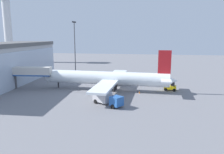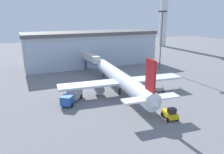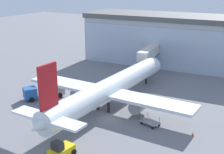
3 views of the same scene
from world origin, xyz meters
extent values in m
plane|color=slate|center=(0.00, 0.00, 0.00)|extent=(240.00, 240.00, 0.00)
cube|color=#B0B0B0|center=(0.00, 37.32, 5.62)|extent=(49.38, 16.55, 11.25)
cube|color=#B0BFD3|center=(0.40, 30.26, 5.06)|extent=(47.64, 2.98, 10.12)
cube|color=#585858|center=(0.00, 37.32, 11.85)|extent=(50.36, 16.88, 1.20)
cube|color=beige|center=(-3.71, 25.50, 4.93)|extent=(3.47, 11.85, 2.40)
cube|color=#194799|center=(-3.71, 25.50, 3.88)|extent=(3.52, 11.86, 0.30)
cylinder|color=#4C4C51|center=(-4.19, 29.85, 1.86)|extent=(0.70, 0.70, 3.73)
cylinder|color=silver|center=(54.33, 71.86, 17.44)|extent=(4.24, 4.24, 34.88)
cylinder|color=#59595E|center=(20.11, 20.83, 9.63)|extent=(0.36, 0.36, 19.26)
cube|color=#333338|center=(20.11, 20.83, 19.51)|extent=(3.20, 0.40, 0.50)
cylinder|color=white|center=(-1.73, 4.68, 3.37)|extent=(4.57, 33.63, 3.54)
cone|color=white|center=(-1.21, 21.44, 3.37)|extent=(3.63, 3.11, 3.54)
cone|color=white|center=(-2.24, -12.08, 3.37)|extent=(3.31, 4.10, 3.18)
cube|color=white|center=(-1.78, 3.01, 3.02)|extent=(30.68, 5.14, 0.50)
cube|color=white|center=(-2.21, -11.08, 3.90)|extent=(11.07, 2.74, 0.30)
cube|color=red|center=(-2.20, -10.58, 8.06)|extent=(0.46, 3.21, 5.84)
cylinder|color=gray|center=(-7.57, 3.69, 1.67)|extent=(2.20, 3.26, 2.10)
cylinder|color=gray|center=(4.04, 3.33, 1.67)|extent=(2.20, 3.26, 2.10)
cylinder|color=black|center=(-2.87, 2.04, 0.80)|extent=(0.50, 0.50, 1.60)
cylinder|color=black|center=(-0.75, 1.97, 0.80)|extent=(0.50, 0.50, 1.60)
cylinder|color=black|center=(-1.30, 18.44, 0.80)|extent=(0.40, 0.40, 1.60)
cube|color=#2659A5|center=(-15.73, -0.47, 1.40)|extent=(3.05, 3.05, 1.90)
cube|color=#B2B2B7|center=(-13.38, 3.01, 1.55)|extent=(4.06, 4.55, 2.20)
cylinder|color=black|center=(-14.81, -1.09, 0.45)|extent=(0.75, 0.91, 0.90)
cylinder|color=black|center=(-16.64, 0.14, 0.45)|extent=(0.75, 0.91, 0.90)
cylinder|color=black|center=(-11.91, 3.23, 0.45)|extent=(0.75, 0.91, 0.90)
cylinder|color=black|center=(-13.73, 4.45, 0.45)|extent=(0.75, 0.91, 0.90)
cube|color=gray|center=(7.12, 0.96, 0.52)|extent=(3.16, 2.38, 0.16)
cylinder|color=black|center=(8.41, 1.30, 0.22)|extent=(0.46, 0.25, 0.44)
cylinder|color=gray|center=(8.41, 1.30, 1.05)|extent=(0.08, 0.08, 0.90)
cylinder|color=black|center=(7.96, -0.07, 0.22)|extent=(0.46, 0.25, 0.44)
cylinder|color=gray|center=(7.96, -0.07, 1.05)|extent=(0.08, 0.08, 0.90)
cylinder|color=black|center=(6.27, 1.99, 0.22)|extent=(0.46, 0.25, 0.44)
cylinder|color=gray|center=(6.27, 1.99, 1.05)|extent=(0.08, 0.08, 0.90)
cylinder|color=black|center=(5.83, 0.61, 0.22)|extent=(0.46, 0.25, 0.44)
cylinder|color=gray|center=(5.83, 0.61, 1.05)|extent=(0.08, 0.08, 0.90)
cube|color=yellow|center=(1.09, -12.53, 0.85)|extent=(2.17, 3.39, 0.90)
cube|color=#26262B|center=(1.01, -13.16, 1.80)|extent=(1.51, 1.16, 1.00)
cylinder|color=black|center=(0.33, -11.31, 0.40)|extent=(0.44, 0.84, 0.80)
cylinder|color=black|center=(2.11, -11.52, 0.40)|extent=(0.44, 0.84, 0.80)
cylinder|color=black|center=(0.06, -13.53, 0.40)|extent=(0.44, 0.84, 0.80)
cylinder|color=black|center=(1.85, -13.75, 0.40)|extent=(0.44, 0.84, 0.80)
cone|color=orange|center=(-3.44, -4.55, 0.28)|extent=(0.36, 0.36, 0.55)
cone|color=orange|center=(13.61, 0.94, 0.28)|extent=(0.36, 0.36, 0.55)
camera|label=1|loc=(-58.11, -7.03, 14.43)|focal=35.00mm
camera|label=2|loc=(-21.80, -43.13, 18.45)|focal=35.00mm
camera|label=3|loc=(23.28, -38.77, 21.10)|focal=50.00mm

